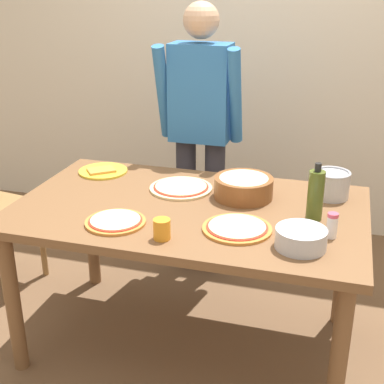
# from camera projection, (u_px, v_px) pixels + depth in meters

# --- Properties ---
(ground) EXTENTS (8.00, 8.00, 0.00)m
(ground) POSITION_uv_depth(u_px,v_px,m) (189.00, 342.00, 2.73)
(ground) COLOR brown
(wall_back) EXTENTS (5.60, 0.10, 2.60)m
(wall_back) POSITION_uv_depth(u_px,v_px,m) (255.00, 45.00, 3.67)
(wall_back) COLOR beige
(wall_back) RESTS_ON ground
(dining_table) EXTENTS (1.60, 0.96, 0.76)m
(dining_table) POSITION_uv_depth(u_px,v_px,m) (189.00, 224.00, 2.48)
(dining_table) COLOR brown
(dining_table) RESTS_ON ground
(person_cook) EXTENTS (0.49, 0.25, 1.62)m
(person_cook) POSITION_uv_depth(u_px,v_px,m) (200.00, 125.00, 3.10)
(person_cook) COLOR #2D2D38
(person_cook) RESTS_ON ground
(pizza_raw_on_board) EXTENTS (0.31, 0.31, 0.02)m
(pizza_raw_on_board) POSITION_uv_depth(u_px,v_px,m) (181.00, 188.00, 2.64)
(pizza_raw_on_board) COLOR beige
(pizza_raw_on_board) RESTS_ON dining_table
(pizza_cooked_on_tray) EXTENTS (0.26, 0.26, 0.02)m
(pizza_cooked_on_tray) POSITION_uv_depth(u_px,v_px,m) (115.00, 221.00, 2.27)
(pizza_cooked_on_tray) COLOR #C67A33
(pizza_cooked_on_tray) RESTS_ON dining_table
(pizza_second_cooked) EXTENTS (0.29, 0.29, 0.02)m
(pizza_second_cooked) POSITION_uv_depth(u_px,v_px,m) (237.00, 228.00, 2.21)
(pizza_second_cooked) COLOR #C67A33
(pizza_second_cooked) RESTS_ON dining_table
(plate_with_slice) EXTENTS (0.26, 0.26, 0.02)m
(plate_with_slice) POSITION_uv_depth(u_px,v_px,m) (103.00, 171.00, 2.87)
(plate_with_slice) COLOR gold
(plate_with_slice) RESTS_ON dining_table
(popcorn_bowl) EXTENTS (0.28, 0.28, 0.11)m
(popcorn_bowl) POSITION_uv_depth(u_px,v_px,m) (244.00, 185.00, 2.52)
(popcorn_bowl) COLOR brown
(popcorn_bowl) RESTS_ON dining_table
(mixing_bowl_steel) EXTENTS (0.20, 0.20, 0.08)m
(mixing_bowl_steel) POSITION_uv_depth(u_px,v_px,m) (301.00, 238.00, 2.06)
(mixing_bowl_steel) COLOR #B7B7BC
(mixing_bowl_steel) RESTS_ON dining_table
(olive_oil_bottle) EXTENTS (0.07, 0.07, 0.26)m
(olive_oil_bottle) POSITION_uv_depth(u_px,v_px,m) (316.00, 195.00, 2.28)
(olive_oil_bottle) COLOR #47561E
(olive_oil_bottle) RESTS_ON dining_table
(steel_pot) EXTENTS (0.17, 0.17, 0.13)m
(steel_pot) POSITION_uv_depth(u_px,v_px,m) (331.00, 184.00, 2.53)
(steel_pot) COLOR #B7B7BC
(steel_pot) RESTS_ON dining_table
(cup_orange) EXTENTS (0.07, 0.07, 0.08)m
(cup_orange) POSITION_uv_depth(u_px,v_px,m) (162.00, 229.00, 2.13)
(cup_orange) COLOR orange
(cup_orange) RESTS_ON dining_table
(salt_shaker) EXTENTS (0.04, 0.04, 0.11)m
(salt_shaker) POSITION_uv_depth(u_px,v_px,m) (332.00, 225.00, 2.14)
(salt_shaker) COLOR white
(salt_shaker) RESTS_ON dining_table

